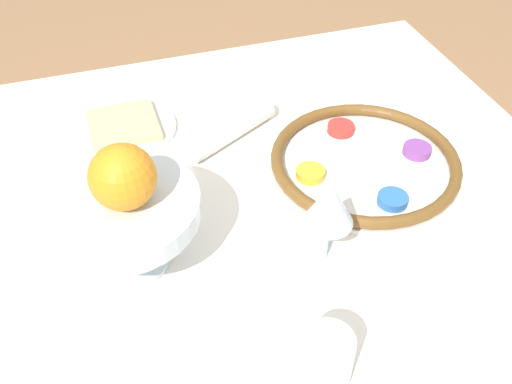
{
  "coord_description": "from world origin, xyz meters",
  "views": [
    {
      "loc": [
        0.18,
        0.67,
        1.37
      ],
      "look_at": [
        -0.03,
        0.03,
        0.76
      ],
      "focal_mm": 42.0,
      "sensor_mm": 36.0,
      "label": 1
    }
  ],
  "objects_px": {
    "seder_plate": "(365,162)",
    "napkin_roll": "(230,128)",
    "fruit_stand": "(119,213)",
    "orange_fruit": "(123,177)",
    "cup_near": "(326,360)",
    "bread_plate": "(124,127)",
    "wine_glass": "(329,207)"
  },
  "relations": [
    {
      "from": "napkin_roll",
      "to": "cup_near",
      "type": "distance_m",
      "value": 0.49
    },
    {
      "from": "seder_plate",
      "to": "cup_near",
      "type": "xyz_separation_m",
      "value": [
        0.22,
        0.34,
        0.02
      ]
    },
    {
      "from": "bread_plate",
      "to": "napkin_roll",
      "type": "height_order",
      "value": "napkin_roll"
    },
    {
      "from": "napkin_roll",
      "to": "fruit_stand",
      "type": "bearing_deg",
      "value": 46.71
    },
    {
      "from": "fruit_stand",
      "to": "seder_plate",
      "type": "bearing_deg",
      "value": -169.04
    },
    {
      "from": "wine_glass",
      "to": "fruit_stand",
      "type": "height_order",
      "value": "wine_glass"
    },
    {
      "from": "orange_fruit",
      "to": "napkin_roll",
      "type": "distance_m",
      "value": 0.35
    },
    {
      "from": "fruit_stand",
      "to": "bread_plate",
      "type": "xyz_separation_m",
      "value": [
        -0.04,
        -0.31,
        -0.09
      ]
    },
    {
      "from": "wine_glass",
      "to": "bread_plate",
      "type": "bearing_deg",
      "value": -60.51
    },
    {
      "from": "seder_plate",
      "to": "cup_near",
      "type": "height_order",
      "value": "cup_near"
    },
    {
      "from": "fruit_stand",
      "to": "cup_near",
      "type": "xyz_separation_m",
      "value": [
        -0.19,
        0.26,
        -0.05
      ]
    },
    {
      "from": "cup_near",
      "to": "seder_plate",
      "type": "bearing_deg",
      "value": -122.61
    },
    {
      "from": "bread_plate",
      "to": "fruit_stand",
      "type": "bearing_deg",
      "value": 82.46
    },
    {
      "from": "orange_fruit",
      "to": "bread_plate",
      "type": "xyz_separation_m",
      "value": [
        -0.03,
        -0.32,
        -0.15
      ]
    },
    {
      "from": "fruit_stand",
      "to": "orange_fruit",
      "type": "height_order",
      "value": "orange_fruit"
    },
    {
      "from": "fruit_stand",
      "to": "napkin_roll",
      "type": "relative_size",
      "value": 1.17
    },
    {
      "from": "orange_fruit",
      "to": "bread_plate",
      "type": "relative_size",
      "value": 0.46
    },
    {
      "from": "napkin_roll",
      "to": "cup_near",
      "type": "bearing_deg",
      "value": 86.83
    },
    {
      "from": "fruit_stand",
      "to": "orange_fruit",
      "type": "relative_size",
      "value": 2.52
    },
    {
      "from": "seder_plate",
      "to": "napkin_roll",
      "type": "bearing_deg",
      "value": -38.86
    },
    {
      "from": "orange_fruit",
      "to": "wine_glass",
      "type": "bearing_deg",
      "value": 163.66
    },
    {
      "from": "seder_plate",
      "to": "napkin_roll",
      "type": "xyz_separation_m",
      "value": [
        0.19,
        -0.15,
        0.01
      ]
    },
    {
      "from": "bread_plate",
      "to": "cup_near",
      "type": "bearing_deg",
      "value": 104.64
    },
    {
      "from": "wine_glass",
      "to": "napkin_roll",
      "type": "relative_size",
      "value": 0.76
    },
    {
      "from": "napkin_roll",
      "to": "cup_near",
      "type": "xyz_separation_m",
      "value": [
        0.03,
        0.49,
        0.02
      ]
    },
    {
      "from": "seder_plate",
      "to": "napkin_roll",
      "type": "height_order",
      "value": "napkin_roll"
    },
    {
      "from": "fruit_stand",
      "to": "wine_glass",
      "type": "bearing_deg",
      "value": 162.49
    },
    {
      "from": "orange_fruit",
      "to": "cup_near",
      "type": "relative_size",
      "value": 1.1
    },
    {
      "from": "orange_fruit",
      "to": "bread_plate",
      "type": "distance_m",
      "value": 0.36
    },
    {
      "from": "bread_plate",
      "to": "napkin_roll",
      "type": "xyz_separation_m",
      "value": [
        -0.18,
        0.08,
        0.01
      ]
    },
    {
      "from": "napkin_roll",
      "to": "orange_fruit",
      "type": "bearing_deg",
      "value": 49.6
    },
    {
      "from": "wine_glass",
      "to": "cup_near",
      "type": "distance_m",
      "value": 0.2
    }
  ]
}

